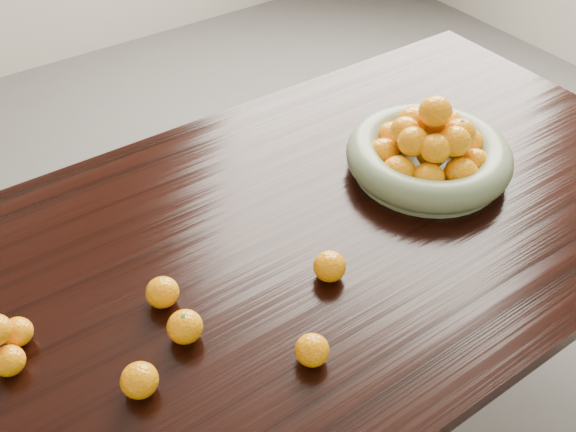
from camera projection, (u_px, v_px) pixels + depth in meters
ground at (283, 430)px, 1.83m from camera, size 5.00×5.00×0.00m
dining_table at (281, 270)px, 1.39m from camera, size 2.00×1.00×0.75m
fruit_bowl at (429, 152)px, 1.48m from camera, size 0.38×0.38×0.19m
orange_pyramid at (0, 342)px, 1.09m from camera, size 0.12×0.11×0.10m
loose_orange_0 at (185, 327)px, 1.13m from camera, size 0.06×0.06×0.06m
loose_orange_1 at (312, 350)px, 1.09m from camera, size 0.06×0.06×0.06m
loose_orange_2 at (330, 266)px, 1.24m from camera, size 0.06×0.06×0.06m
loose_orange_3 at (162, 292)px, 1.19m from camera, size 0.06×0.06×0.06m
loose_orange_4 at (140, 380)px, 1.04m from camera, size 0.06×0.06×0.06m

